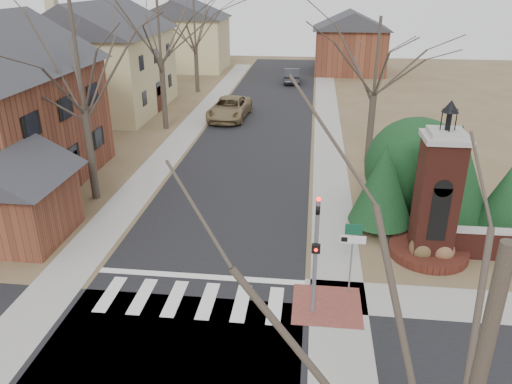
# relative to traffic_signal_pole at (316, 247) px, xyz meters

# --- Properties ---
(ground) EXTENTS (120.00, 120.00, 0.00)m
(ground) POSITION_rel_traffic_signal_pole_xyz_m (-4.30, -0.57, -2.59)
(ground) COLOR brown
(ground) RESTS_ON ground
(main_street) EXTENTS (8.00, 70.00, 0.01)m
(main_street) POSITION_rel_traffic_signal_pole_xyz_m (-4.30, 21.43, -2.58)
(main_street) COLOR black
(main_street) RESTS_ON ground
(cross_street) EXTENTS (120.00, 8.00, 0.01)m
(cross_street) POSITION_rel_traffic_signal_pole_xyz_m (-4.30, -3.57, -2.58)
(cross_street) COLOR black
(cross_street) RESTS_ON ground
(crosswalk_zone) EXTENTS (8.00, 2.20, 0.02)m
(crosswalk_zone) POSITION_rel_traffic_signal_pole_xyz_m (-4.30, 0.23, -2.58)
(crosswalk_zone) COLOR silver
(crosswalk_zone) RESTS_ON ground
(stop_bar) EXTENTS (8.00, 0.35, 0.02)m
(stop_bar) POSITION_rel_traffic_signal_pole_xyz_m (-4.30, 1.73, -2.58)
(stop_bar) COLOR silver
(stop_bar) RESTS_ON ground
(sidewalk_right_main) EXTENTS (2.00, 60.00, 0.02)m
(sidewalk_right_main) POSITION_rel_traffic_signal_pole_xyz_m (0.90, 21.43, -2.58)
(sidewalk_right_main) COLOR gray
(sidewalk_right_main) RESTS_ON ground
(sidewalk_left) EXTENTS (2.00, 60.00, 0.02)m
(sidewalk_left) POSITION_rel_traffic_signal_pole_xyz_m (-9.50, 21.43, -2.58)
(sidewalk_left) COLOR gray
(sidewalk_left) RESTS_ON ground
(curb_apron) EXTENTS (2.40, 2.40, 0.02)m
(curb_apron) POSITION_rel_traffic_signal_pole_xyz_m (0.50, 0.43, -2.57)
(curb_apron) COLOR brown
(curb_apron) RESTS_ON ground
(traffic_signal_pole) EXTENTS (0.28, 0.41, 4.50)m
(traffic_signal_pole) POSITION_rel_traffic_signal_pole_xyz_m (0.00, 0.00, 0.00)
(traffic_signal_pole) COLOR slate
(traffic_signal_pole) RESTS_ON ground
(sign_post) EXTENTS (0.90, 0.07, 2.75)m
(sign_post) POSITION_rel_traffic_signal_pole_xyz_m (1.29, 1.41, -0.64)
(sign_post) COLOR slate
(sign_post) RESTS_ON ground
(brick_gate_monument) EXTENTS (3.20, 3.20, 6.47)m
(brick_gate_monument) POSITION_rel_traffic_signal_pole_xyz_m (4.70, 4.42, -0.42)
(brick_gate_monument) COLOR #501F17
(brick_gate_monument) RESTS_ON ground
(house_stucco_left) EXTENTS (9.80, 12.80, 9.28)m
(house_stucco_left) POSITION_rel_traffic_signal_pole_xyz_m (-17.80, 26.42, 2.01)
(house_stucco_left) COLOR tan
(house_stucco_left) RESTS_ON ground
(garage_left) EXTENTS (4.80, 4.80, 4.29)m
(garage_left) POSITION_rel_traffic_signal_pole_xyz_m (-12.82, 3.92, -0.35)
(garage_left) COLOR brown
(garage_left) RESTS_ON ground
(house_distant_left) EXTENTS (10.80, 8.80, 8.53)m
(house_distant_left) POSITION_rel_traffic_signal_pole_xyz_m (-16.31, 47.42, 1.66)
(house_distant_left) COLOR tan
(house_distant_left) RESTS_ON ground
(house_distant_right) EXTENTS (8.80, 8.80, 7.30)m
(house_distant_right) POSITION_rel_traffic_signal_pole_xyz_m (3.69, 47.42, 1.06)
(house_distant_right) COLOR brown
(house_distant_right) RESTS_ON ground
(evergreen_near) EXTENTS (2.80, 2.80, 4.10)m
(evergreen_near) POSITION_rel_traffic_signal_pole_xyz_m (2.90, 6.43, -0.29)
(evergreen_near) COLOR #473D33
(evergreen_near) RESTS_ON ground
(evergreen_mid) EXTENTS (3.40, 3.40, 4.70)m
(evergreen_mid) POSITION_rel_traffic_signal_pole_xyz_m (6.20, 7.63, 0.01)
(evergreen_mid) COLOR #473D33
(evergreen_mid) RESTS_ON ground
(evergreen_far) EXTENTS (2.40, 2.40, 3.30)m
(evergreen_far) POSITION_rel_traffic_signal_pole_xyz_m (8.20, 6.63, -0.69)
(evergreen_far) COLOR #473D33
(evergreen_far) RESTS_ON ground
(evergreen_mass) EXTENTS (4.80, 4.80, 4.80)m
(evergreen_mass) POSITION_rel_traffic_signal_pole_xyz_m (4.70, 8.93, -0.19)
(evergreen_mass) COLOR #103218
(evergreen_mass) RESTS_ON ground
(bare_tree_0) EXTENTS (8.05, 8.05, 11.15)m
(bare_tree_0) POSITION_rel_traffic_signal_pole_xyz_m (-11.30, 8.43, 5.11)
(bare_tree_0) COLOR #473D33
(bare_tree_0) RESTS_ON ground
(bare_tree_1) EXTENTS (8.40, 8.40, 11.64)m
(bare_tree_1) POSITION_rel_traffic_signal_pole_xyz_m (-11.30, 21.43, 5.44)
(bare_tree_1) COLOR #473D33
(bare_tree_1) RESTS_ON ground
(bare_tree_2) EXTENTS (7.35, 7.35, 10.19)m
(bare_tree_2) POSITION_rel_traffic_signal_pole_xyz_m (-11.80, 34.43, 4.44)
(bare_tree_2) COLOR #473D33
(bare_tree_2) RESTS_ON ground
(bare_tree_3) EXTENTS (7.00, 7.00, 9.70)m
(bare_tree_3) POSITION_rel_traffic_signal_pole_xyz_m (3.20, 15.43, 4.10)
(bare_tree_3) COLOR #473D33
(bare_tree_3) RESTS_ON ground
(bare_tree_4) EXTENTS (6.65, 6.65, 9.21)m
(bare_tree_4) POSITION_rel_traffic_signal_pole_xyz_m (1.70, -9.57, 3.77)
(bare_tree_4) COLOR #473D33
(bare_tree_4) RESTS_ON ground
(pickup_truck) EXTENTS (3.16, 6.24, 1.69)m
(pickup_truck) POSITION_rel_traffic_signal_pole_xyz_m (-6.96, 24.75, -1.74)
(pickup_truck) COLOR olive
(pickup_truck) RESTS_ON ground
(distant_car) EXTENTS (1.88, 4.82, 1.56)m
(distant_car) POSITION_rel_traffic_signal_pole_xyz_m (-2.70, 40.12, -1.80)
(distant_car) COLOR #2B2C32
(distant_car) RESTS_ON ground
(dry_shrub_left) EXTENTS (0.97, 0.97, 0.97)m
(dry_shrub_left) POSITION_rel_traffic_signal_pole_xyz_m (4.30, 4.03, -2.10)
(dry_shrub_left) COLOR brown
(dry_shrub_left) RESTS_ON ground
(dry_shrub_right) EXTENTS (0.96, 0.96, 0.96)m
(dry_shrub_right) POSITION_rel_traffic_signal_pole_xyz_m (5.14, 4.01, -2.11)
(dry_shrub_right) COLOR brown
(dry_shrub_right) RESTS_ON ground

